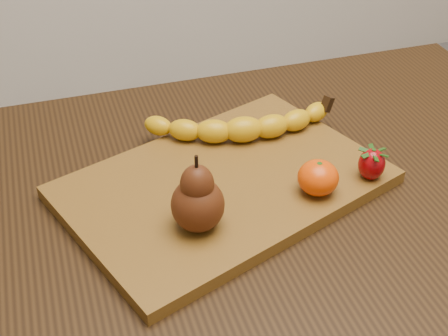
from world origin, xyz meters
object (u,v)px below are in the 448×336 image
object	(u,v)px
table	(278,227)
cutting_board	(224,185)
pear	(197,193)
mandarin	(318,178)

from	to	relation	value
table	cutting_board	bearing A→B (deg)	-179.05
pear	mandarin	bearing A→B (deg)	6.05
table	mandarin	distance (m)	0.16
table	pear	bearing A→B (deg)	-150.25
table	pear	world-z (taller)	pear
mandarin	cutting_board	bearing A→B (deg)	149.68
cutting_board	mandarin	xyz separation A→B (m)	(0.12, -0.07, 0.03)
table	pear	xyz separation A→B (m)	(-0.16, -0.09, 0.17)
pear	mandarin	world-z (taller)	pear
table	mandarin	size ratio (longest dim) A/B	17.20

